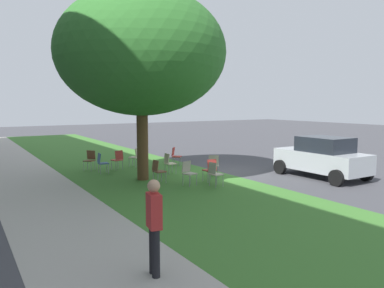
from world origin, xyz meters
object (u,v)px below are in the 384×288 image
(chair_1, at_px, (215,172))
(chair_2, at_px, (188,171))
(chair_6, at_px, (214,164))
(chair_8, at_px, (90,159))
(chair_4, at_px, (169,162))
(chair_10, at_px, (158,170))
(chair_5, at_px, (210,168))
(pedestrian_0, at_px, (154,223))
(chair_3, at_px, (135,156))
(chair_7, at_px, (118,158))
(street_tree, at_px, (141,53))
(parked_car, at_px, (322,157))
(chair_9, at_px, (102,162))
(chair_0, at_px, (175,155))

(chair_1, bearing_deg, chair_2, 45.78)
(chair_6, distance_m, chair_8, 5.61)
(chair_4, xyz_separation_m, chair_10, (-1.43, 1.24, 0.00))
(chair_5, relative_size, chair_8, 1.00)
(pedestrian_0, bearing_deg, chair_2, -35.95)
(chair_2, bearing_deg, chair_3, 0.02)
(chair_2, distance_m, chair_10, 1.19)
(chair_1, xyz_separation_m, chair_10, (1.57, 1.48, 0.00))
(chair_7, xyz_separation_m, chair_10, (-3.53, -0.23, 0.00))
(chair_3, distance_m, pedestrian_0, 11.49)
(chair_3, distance_m, chair_6, 4.24)
(street_tree, height_order, chair_10, street_tree)
(chair_4, xyz_separation_m, pedestrian_0, (-8.20, 4.71, 0.41))
(chair_8, relative_size, chair_10, 1.00)
(chair_1, height_order, chair_6, same)
(chair_1, bearing_deg, chair_10, 43.23)
(chair_10, bearing_deg, street_tree, 11.04)
(chair_6, bearing_deg, parked_car, -125.52)
(chair_5, relative_size, chair_6, 1.00)
(chair_2, xyz_separation_m, chair_9, (3.91, 1.93, 0.00))
(chair_2, relative_size, chair_3, 1.00)
(chair_4, relative_size, chair_8, 1.00)
(chair_1, xyz_separation_m, chair_4, (3.00, 0.24, 0.00))
(chair_3, bearing_deg, chair_8, 84.71)
(chair_0, xyz_separation_m, chair_7, (0.35, 2.77, 0.00))
(chair_8, bearing_deg, parked_car, -131.50)
(chair_0, relative_size, chair_8, 1.00)
(pedestrian_0, bearing_deg, chair_10, -27.16)
(chair_9, bearing_deg, chair_5, -142.38)
(chair_3, relative_size, chair_4, 1.00)
(chair_5, height_order, pedestrian_0, pedestrian_0)
(chair_0, height_order, chair_3, same)
(street_tree, height_order, chair_9, street_tree)
(chair_0, relative_size, chair_1, 1.00)
(chair_9, distance_m, pedestrian_0, 10.06)
(street_tree, distance_m, chair_5, 5.10)
(chair_4, relative_size, chair_6, 1.00)
(chair_4, bearing_deg, chair_9, 56.52)
(chair_4, xyz_separation_m, parked_car, (-3.91, -4.87, 0.32))
(chair_4, xyz_separation_m, chair_6, (-1.38, -1.33, 0.00))
(street_tree, distance_m, chair_2, 4.82)
(chair_5, bearing_deg, chair_4, 14.12)
(parked_car, distance_m, pedestrian_0, 10.50)
(chair_7, height_order, parked_car, parked_car)
(parked_car, bearing_deg, chair_2, 73.49)
(chair_9, bearing_deg, chair_8, 8.95)
(chair_6, bearing_deg, chair_9, 51.47)
(chair_6, distance_m, pedestrian_0, 9.12)
(chair_4, xyz_separation_m, chair_8, (2.66, 2.56, 0.00))
(chair_5, bearing_deg, chair_1, 156.17)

